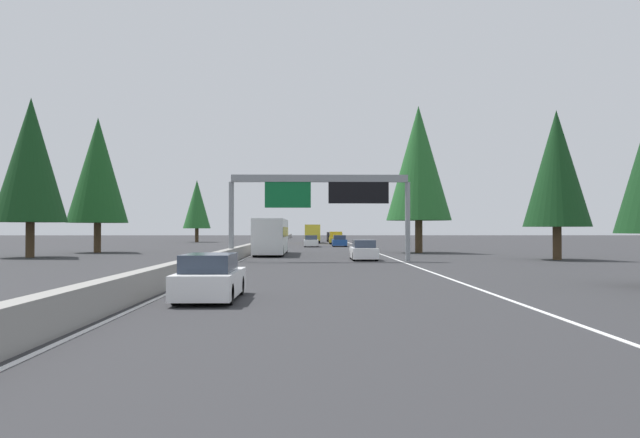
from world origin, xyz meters
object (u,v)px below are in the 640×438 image
Objects in this scene: conifer_left_far at (197,204)px; conifer_left_near at (31,160)px; minivan_mid_center at (332,236)px; sedan_mid_right at (364,251)px; sign_gantry_overhead at (322,193)px; box_truck_far_right at (312,233)px; conifer_right_near at (557,169)px; conifer_left_mid at (98,170)px; sedan_distant_b at (311,241)px; conifer_right_mid at (419,163)px; bus_mid_left at (271,235)px; pickup_far_left at (336,238)px; sedan_far_center at (210,278)px; sedan_near_right at (339,241)px.

conifer_left_near is at bearing 177.33° from conifer_left_far.
sedan_mid_right is at bearing 179.94° from minivan_mid_center.
minivan_mid_center is at bearing -2.64° from sign_gantry_overhead.
conifer_left_far reaches higher than minivan_mid_center.
box_truck_far_right is at bearing -24.18° from conifer_left_near.
conifer_left_far is (6.83, 19.92, 4.91)m from box_truck_far_right.
conifer_right_near is 0.85× the size of conifer_left_mid.
sedan_mid_right is 54.97m from box_truck_far_right.
conifer_left_far reaches higher than sedan_distant_b.
box_truck_far_right reaches higher than sedan_distant_b.
conifer_right_near is 0.79× the size of conifer_right_mid.
bus_mid_left reaches higher than sedan_distant_b.
bus_mid_left is (11.24, 4.25, -3.09)m from sign_gantry_overhead.
box_truck_far_right is 42.96m from conifer_right_mid.
conifer_right_near is at bearing -83.71° from sign_gantry_overhead.
sedan_distant_b is at bearing 173.21° from minivan_mid_center.
conifer_right_mid is at bearing -73.21° from bus_mid_left.
bus_mid_left reaches higher than pickup_far_left.
box_truck_far_right is 11.27m from minivan_mid_center.
conifer_left_near is (-50.30, 22.58, 6.13)m from box_truck_far_right.
conifer_left_near reaches higher than sedan_distant_b.
sedan_mid_right is at bearing 154.77° from conifer_right_mid.
bus_mid_left is 0.82× the size of conifer_right_mid.
conifer_left_mid is (16.37, 21.24, 3.09)m from sign_gantry_overhead.
sedan_far_center is at bearing 139.72° from conifer_right_near.
conifer_right_near is (-54.69, -17.75, 5.08)m from box_truck_far_right.
box_truck_far_right is 45.68m from conifer_left_mid.
sign_gantry_overhead is 2.88× the size of sedan_far_center.
conifer_left_far is at bearing 31.89° from conifer_right_mid.
sedan_far_center is 0.40× the size of conifer_right_near.
sedan_mid_right is (1.74, -3.04, -4.12)m from sign_gantry_overhead.
conifer_left_mid is at bearing 23.52° from sedan_far_center.
conifer_left_near reaches higher than box_truck_far_right.
minivan_mid_center reaches higher than sedan_near_right.
box_truck_far_right is at bearing -4.73° from bus_mid_left.
minivan_mid_center is (65.51, -0.06, 0.27)m from sedan_mid_right.
conifer_left_mid reaches higher than conifer_left_far.
sign_gantry_overhead is 24.11m from conifer_left_near.
sedan_mid_right is at bearing 90.66° from conifer_right_near.
bus_mid_left is at bearing -75.28° from conifer_left_near.
sedan_mid_right and sedan_near_right have the same top height.
conifer_left_mid is at bearing 179.00° from conifer_left_far.
sign_gantry_overhead is 0.91× the size of conifer_right_mid.
sedan_far_center is 59.76m from sedan_near_right.
bus_mid_left is (-45.35, 3.75, 0.11)m from box_truck_far_right.
box_truck_far_right is at bearing -0.62° from sedan_distant_b.
box_truck_far_right is 45.50m from bus_mid_left.
box_truck_far_right reaches higher than minivan_mid_center.
conifer_left_near is at bearing 83.79° from conifer_right_near.
sign_gantry_overhead is at bearing 148.38° from conifer_right_mid.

